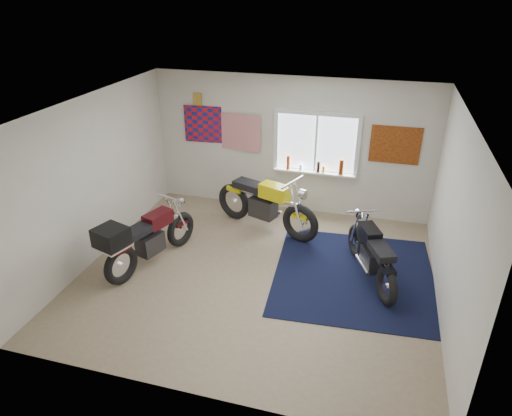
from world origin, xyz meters
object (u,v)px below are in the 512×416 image
(navy_rug, at_px, (354,275))
(black_chrome_bike, at_px, (371,255))
(yellow_triumph, at_px, (265,205))
(maroon_tourer, at_px, (144,239))

(navy_rug, distance_m, black_chrome_bike, 0.48)
(black_chrome_bike, bearing_deg, navy_rug, 68.32)
(navy_rug, height_order, yellow_triumph, yellow_triumph)
(black_chrome_bike, height_order, maroon_tourer, maroon_tourer)
(yellow_triumph, xyz_separation_m, black_chrome_bike, (2.00, -1.11, -0.08))
(yellow_triumph, height_order, maroon_tourer, yellow_triumph)
(yellow_triumph, xyz_separation_m, maroon_tourer, (-1.55, -1.78, 0.03))
(navy_rug, distance_m, maroon_tourer, 3.42)
(yellow_triumph, bearing_deg, maroon_tourer, -110.59)
(yellow_triumph, distance_m, maroon_tourer, 2.36)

